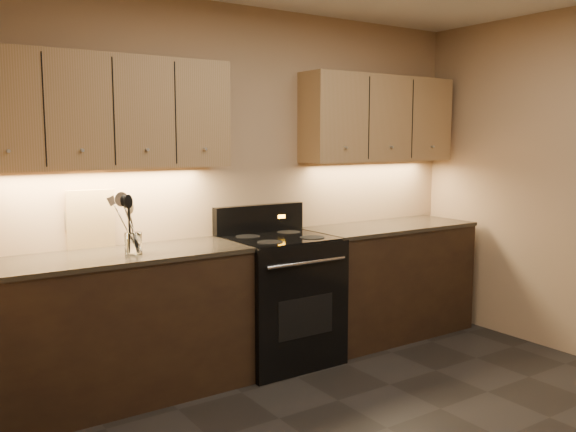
# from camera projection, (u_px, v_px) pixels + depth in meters

# --- Properties ---
(wall_back) EXTENTS (4.00, 0.04, 2.60)m
(wall_back) POSITION_uv_depth(u_px,v_px,m) (247.00, 184.00, 4.58)
(wall_back) COLOR tan
(wall_back) RESTS_ON ground
(wall_left) EXTENTS (0.04, 4.00, 2.60)m
(wall_left) POSITION_uv_depth(u_px,v_px,m) (8.00, 252.00, 1.83)
(wall_left) COLOR tan
(wall_left) RESTS_ON ground
(counter_left) EXTENTS (1.62, 0.62, 0.93)m
(counter_left) POSITION_uv_depth(u_px,v_px,m) (121.00, 326.00, 3.83)
(counter_left) COLOR black
(counter_left) RESTS_ON ground
(counter_right) EXTENTS (1.46, 0.62, 0.93)m
(counter_right) POSITION_uv_depth(u_px,v_px,m) (388.00, 280.00, 5.10)
(counter_right) COLOR black
(counter_right) RESTS_ON ground
(stove) EXTENTS (0.76, 0.68, 1.14)m
(stove) POSITION_uv_depth(u_px,v_px,m) (279.00, 298.00, 4.47)
(stove) COLOR black
(stove) RESTS_ON ground
(upper_cab_left) EXTENTS (1.60, 0.30, 0.70)m
(upper_cab_left) POSITION_uv_depth(u_px,v_px,m) (106.00, 112.00, 3.79)
(upper_cab_left) COLOR #A37C51
(upper_cab_left) RESTS_ON wall_back
(upper_cab_right) EXTENTS (1.44, 0.30, 0.70)m
(upper_cab_right) POSITION_uv_depth(u_px,v_px,m) (379.00, 119.00, 5.05)
(upper_cab_right) COLOR #A37C51
(upper_cab_right) RESTS_ON wall_back
(outlet_plate) EXTENTS (0.08, 0.01, 0.12)m
(outlet_plate) POSITION_uv_depth(u_px,v_px,m) (72.00, 220.00, 3.88)
(outlet_plate) COLOR #B2B5BA
(outlet_plate) RESTS_ON wall_back
(utensil_crock) EXTENTS (0.14, 0.14, 0.13)m
(utensil_crock) POSITION_uv_depth(u_px,v_px,m) (133.00, 244.00, 3.76)
(utensil_crock) COLOR white
(utensil_crock) RESTS_ON counter_left
(cutting_board) EXTENTS (0.31, 0.07, 0.38)m
(cutting_board) POSITION_uv_depth(u_px,v_px,m) (91.00, 219.00, 3.93)
(cutting_board) COLOR #D5B872
(cutting_board) RESTS_ON counter_left
(wooden_spoon) EXTENTS (0.11, 0.13, 0.32)m
(wooden_spoon) POSITION_uv_depth(u_px,v_px,m) (127.00, 227.00, 3.72)
(wooden_spoon) COLOR #D5B872
(wooden_spoon) RESTS_ON utensil_crock
(black_spoon) EXTENTS (0.09, 0.11, 0.36)m
(black_spoon) POSITION_uv_depth(u_px,v_px,m) (130.00, 223.00, 3.75)
(black_spoon) COLOR black
(black_spoon) RESTS_ON utensil_crock
(black_turner) EXTENTS (0.12, 0.20, 0.35)m
(black_turner) POSITION_uv_depth(u_px,v_px,m) (136.00, 225.00, 3.73)
(black_turner) COLOR black
(black_turner) RESTS_ON utensil_crock
(steel_spatula) EXTENTS (0.24, 0.19, 0.39)m
(steel_spatula) POSITION_uv_depth(u_px,v_px,m) (137.00, 220.00, 3.78)
(steel_spatula) COLOR silver
(steel_spatula) RESTS_ON utensil_crock
(steel_skimmer) EXTENTS (0.20, 0.13, 0.38)m
(steel_skimmer) POSITION_uv_depth(u_px,v_px,m) (139.00, 222.00, 3.74)
(steel_skimmer) COLOR silver
(steel_skimmer) RESTS_ON utensil_crock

